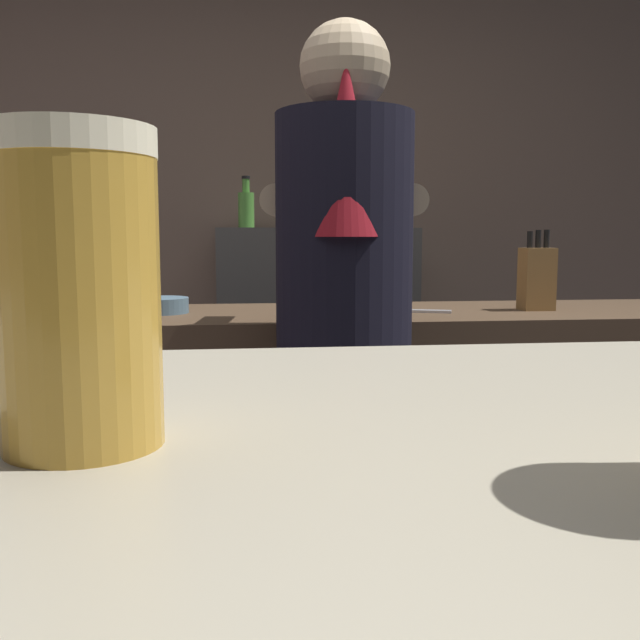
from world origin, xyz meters
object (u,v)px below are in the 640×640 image
bottle_soy (344,210)px  knife_block (537,278)px  bottle_vinegar (361,210)px  bartender (344,315)px  chefs_knife (413,311)px  pint_glass_near (79,290)px  bottle_olive_oil (246,208)px  mixing_bowl (160,305)px  bottle_hot_sauce (326,211)px

bottle_soy → knife_block: bearing=-69.2°
bottle_vinegar → bartender: bearing=-101.6°
bartender → chefs_knife: bearing=-27.8°
chefs_knife → bottle_vinegar: bottle_vinegar is taller
bottle_vinegar → pint_glass_near: bearing=-102.5°
bottle_olive_oil → bottle_soy: size_ratio=1.07×
bottle_vinegar → chefs_knife: bearing=-91.7°
mixing_bowl → bottle_vinegar: (0.82, 1.06, 0.34)m
mixing_bowl → bottle_hot_sauce: bearing=57.7°
bottle_soy → mixing_bowl: bearing=-123.4°
pint_glass_near → mixing_bowl: bearing=95.3°
pint_glass_near → bottle_soy: 3.04m
knife_block → bottle_olive_oil: 1.48m
bottle_olive_oil → bottle_soy: bottle_olive_oil is taller
knife_block → bottle_olive_oil: (-0.92, 1.14, 0.27)m
mixing_bowl → bottle_vinegar: size_ratio=0.80×
pint_glass_near → bottle_olive_oil: bearing=87.9°
mixing_bowl → bottle_soy: size_ratio=0.78×
bottle_vinegar → bottle_olive_oil: (-0.54, 0.03, 0.01)m
pint_glass_near → bottle_vinegar: size_ratio=0.65×
mixing_bowl → pint_glass_near: bearing=-84.7°
bottle_hot_sauce → bottle_vinegar: bearing=12.0°
chefs_knife → bottle_olive_oil: size_ratio=1.01×
knife_block → pint_glass_near: (-1.02, -1.80, 0.10)m
chefs_knife → bartender: bearing=-105.8°
bottle_vinegar → bottle_soy: bearing=132.4°
bartender → bottle_soy: 1.66m
bottle_olive_oil → bottle_hot_sauce: (0.37, -0.07, -0.01)m
mixing_bowl → chefs_knife: 0.79m
bartender → bottle_vinegar: 1.59m
knife_block → bottle_olive_oil: size_ratio=1.08×
bottle_hot_sauce → pint_glass_near: bearing=-99.4°
knife_block → bottle_vinegar: bearing=108.9°
bottle_vinegar → bottle_hot_sauce: (-0.17, -0.04, -0.01)m
knife_block → bartender: bearing=-148.6°
mixing_bowl → chefs_knife: mixing_bowl is taller
bottle_vinegar → bottle_olive_oil: bearing=176.6°
mixing_bowl → pint_glass_near: (0.17, -1.85, 0.19)m
bartender → pint_glass_near: bearing=173.4°
knife_block → bottle_soy: bottle_soy is taller
bottle_soy → chefs_knife: bearing=-88.3°
knife_block → pint_glass_near: size_ratio=1.83×
chefs_knife → bottle_vinegar: 1.18m
bartender → knife_block: 0.81m
mixing_bowl → chefs_knife: size_ratio=0.72×
bartender → bottle_olive_oil: bearing=15.0°
chefs_knife → bottle_olive_oil: 1.31m
bartender → mixing_bowl: bartender is taller
bartender → bottle_vinegar: bearing=-4.7°
bottle_olive_oil → bottle_hot_sauce: bottle_olive_oil is taller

